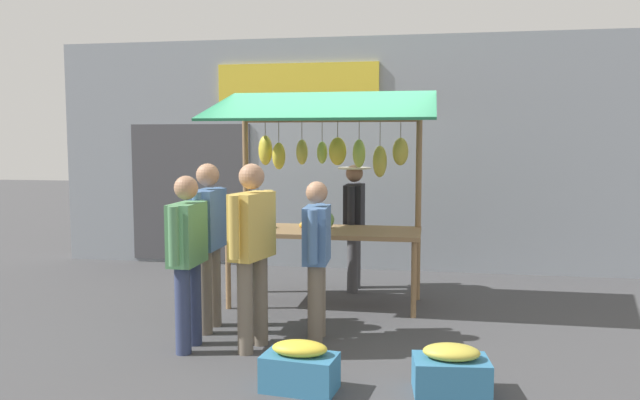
# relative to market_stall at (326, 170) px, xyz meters

# --- Properties ---
(ground_plane) EXTENTS (40.00, 40.00, 0.00)m
(ground_plane) POSITION_rel_market_stall_xyz_m (0.01, 0.08, -1.56)
(ground_plane) COLOR #424244
(street_backdrop) EXTENTS (9.00, 0.30, 3.40)m
(street_backdrop) POSITION_rel_market_stall_xyz_m (0.06, -2.12, 0.14)
(street_backdrop) COLOR #8C939E
(street_backdrop) RESTS_ON ground
(market_stall) EXTENTS (2.50, 1.46, 2.50)m
(market_stall) POSITION_rel_market_stall_xyz_m (0.00, 0.00, 0.00)
(market_stall) COLOR olive
(market_stall) RESTS_ON ground
(vendor_with_sunhat) EXTENTS (0.41, 0.69, 1.60)m
(vendor_with_sunhat) POSITION_rel_market_stall_xyz_m (-0.25, -0.67, -0.62)
(vendor_with_sunhat) COLOR #4C4C51
(vendor_with_sunhat) RESTS_ON ground
(shopper_in_striped_shirt) EXTENTS (0.22, 0.69, 1.59)m
(shopper_in_striped_shirt) POSITION_rel_market_stall_xyz_m (0.96, 1.86, -0.65)
(shopper_in_striped_shirt) COLOR navy
(shopper_in_striped_shirt) RESTS_ON ground
(shopper_with_shopping_bag) EXTENTS (0.24, 0.66, 1.52)m
(shopper_with_shopping_bag) POSITION_rel_market_stall_xyz_m (-0.14, 1.40, -0.70)
(shopper_with_shopping_bag) COLOR #726656
(shopper_with_shopping_bag) RESTS_ON ground
(shopper_in_grey_tee) EXTENTS (0.33, 0.70, 1.70)m
(shopper_in_grey_tee) POSITION_rel_market_stall_xyz_m (0.38, 1.76, -0.57)
(shopper_in_grey_tee) COLOR #726656
(shopper_in_grey_tee) RESTS_ON ground
(shopper_with_ponytail) EXTENTS (0.23, 0.71, 1.68)m
(shopper_with_ponytail) POSITION_rel_market_stall_xyz_m (0.98, 1.26, -0.59)
(shopper_with_ponytail) COLOR #726656
(shopper_with_ponytail) RESTS_ON ground
(produce_crate_near) EXTENTS (0.60, 0.39, 0.39)m
(produce_crate_near) POSITION_rel_market_stall_xyz_m (-0.24, 2.62, -1.39)
(produce_crate_near) COLOR teal
(produce_crate_near) RESTS_ON ground
(produce_crate_side) EXTENTS (0.60, 0.42, 0.38)m
(produce_crate_side) POSITION_rel_market_stall_xyz_m (-1.37, 2.47, -1.39)
(produce_crate_side) COLOR teal
(produce_crate_side) RESTS_ON ground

